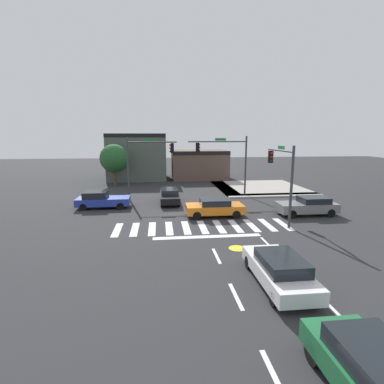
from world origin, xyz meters
name	(u,v)px	position (x,y,z in m)	size (l,w,h in m)	color
ground_plane	(195,211)	(0.00, 0.00, 0.00)	(120.00, 120.00, 0.00)	#2B2B2D
crosswalk_near	(203,227)	(0.00, -4.50, 0.00)	(12.06, 3.00, 0.01)	silver
lane_markings	(252,277)	(1.11, -12.02, 0.00)	(6.80, 20.25, 0.01)	white
bike_detector_marking	(237,248)	(1.35, -8.59, 0.00)	(0.94, 0.94, 0.01)	yellow
curb_corner_northeast	(257,188)	(8.49, 9.42, 0.07)	(10.00, 10.60, 0.15)	#9E998E
storefront_row	(159,159)	(-2.88, 19.31, 2.84)	(16.83, 7.04, 6.47)	#4C564C
traffic_signal_southeast	(282,169)	(5.83, -3.60, 3.84)	(0.32, 4.60, 5.58)	#383A3D
traffic_signal_northeast	(225,155)	(3.77, 5.68, 4.24)	(6.04, 0.32, 6.17)	#383A3D
traffic_signal_northwest	(147,157)	(-4.10, 5.08, 4.16)	(4.81, 0.32, 6.06)	#383A3D
car_black	(170,196)	(-2.01, 3.17, 0.70)	(1.71, 4.53, 1.35)	black
car_orange	(215,207)	(1.33, -1.83, 0.72)	(4.43, 1.95, 1.37)	orange
car_green	(379,378)	(2.02, -18.56, 0.76)	(1.82, 4.21, 1.47)	#1E6638
car_blue	(102,200)	(-7.95, 1.93, 0.72)	(4.50, 1.88, 1.46)	#23389E
car_gray	(308,206)	(8.76, -2.25, 0.75)	(4.59, 1.93, 1.45)	slate
car_white	(279,269)	(2.03, -12.80, 0.69)	(1.83, 4.66, 1.35)	white
roadside_tree	(114,158)	(-8.50, 14.00, 3.38)	(3.54, 3.54, 5.17)	#4C3823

